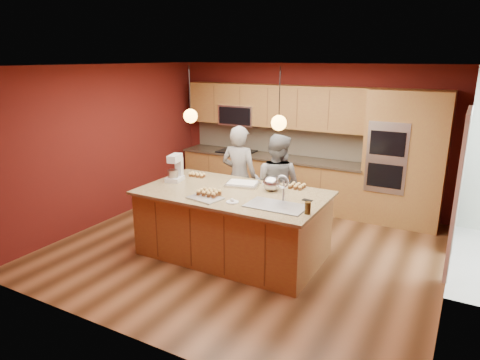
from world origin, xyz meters
The scene contains 24 objects.
floor centered at (0.00, 0.00, 0.00)m, with size 5.50×5.50×0.00m, color #442915.
ceiling centered at (0.00, 0.00, 2.70)m, with size 5.50×5.50×0.00m, color white.
wall_back centered at (0.00, 2.50, 1.35)m, with size 5.50×5.50×0.00m, color #551511.
wall_front centered at (0.00, -2.50, 1.35)m, with size 5.50×5.50×0.00m, color #551511.
wall_left centered at (-2.75, 0.00, 1.35)m, with size 5.00×5.00×0.00m, color #551511.
wall_right centered at (2.75, 0.00, 1.35)m, with size 5.00×5.00×0.00m, color #551511.
cabinet_run centered at (-0.68, 2.25, 0.98)m, with size 3.74×0.64×2.30m.
oven_column centered at (1.85, 2.19, 1.15)m, with size 1.30×0.62×2.30m.
doorway_trim centered at (2.73, 0.80, 1.05)m, with size 0.08×1.11×2.20m, color silver, non-canonical shape.
pendant_left centered at (-0.77, -0.28, 2.00)m, with size 0.20×0.20×0.80m.
pendant_right centered at (0.60, -0.28, 2.00)m, with size 0.20×0.20×0.80m.
island centered at (-0.07, -0.29, 0.50)m, with size 2.64×1.48×1.35m.
person_left centered at (-0.52, 0.70, 0.87)m, with size 0.64×0.42×1.75m, color black.
person_right centered at (0.16, 0.70, 0.83)m, with size 0.81×0.63×1.67m, color slate.
stand_mixer centered at (-1.14, -0.22, 1.15)m, with size 0.27×0.33×0.41m.
sheet_cake centered at (-0.11, 0.06, 0.99)m, with size 0.55×0.45×0.05m.
cooling_rack centered at (-0.25, -0.74, 0.98)m, with size 0.44×0.32×0.02m, color #B9BCC0.
mixing_bowl centered at (0.37, 0.03, 1.07)m, with size 0.26×0.26×0.22m, color #BBBCC3.
plate centered at (0.14, -0.70, 0.98)m, with size 0.17×0.17×0.01m, color silver.
tumbler centered at (1.16, -0.62, 1.05)m, with size 0.08×0.08×0.15m, color #36250E.
phone centered at (0.98, -0.15, 0.98)m, with size 0.13×0.07×0.01m, color black.
cupcakes_left centered at (-0.97, 0.12, 1.00)m, with size 0.29×0.14×0.06m, color #DEB764, non-canonical shape.
cupcakes_rack centered at (-0.27, -0.61, 1.02)m, with size 0.31×0.23×0.07m, color #DEB764, non-canonical shape.
cupcakes_right centered at (0.65, 0.31, 1.00)m, with size 0.22×0.22×0.07m, color #DEB764, non-canonical shape.
Camera 1 is at (2.79, -5.30, 2.82)m, focal length 32.00 mm.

